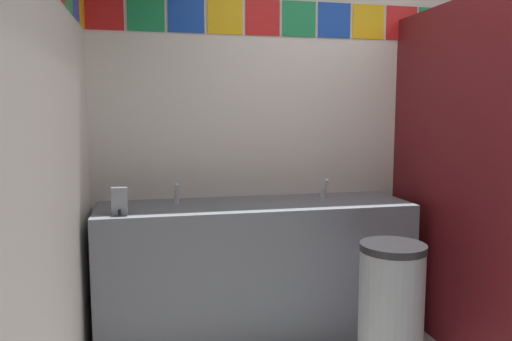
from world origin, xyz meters
name	(u,v)px	position (x,y,z in m)	size (l,w,h in m)	color
wall_back	(363,125)	(0.00, 1.52, 1.38)	(3.88, 0.09, 2.74)	silver
wall_side	(23,140)	(-1.98, 0.00, 1.38)	(0.09, 2.97, 2.74)	silver
vanity_counter	(256,268)	(-0.89, 1.19, 0.45)	(2.01, 0.58, 0.88)	slate
faucet_left	(177,196)	(-1.39, 1.28, 0.94)	(0.04, 0.10, 0.14)	silver
faucet_right	(324,191)	(-0.38, 1.28, 0.94)	(0.04, 0.10, 0.14)	silver
soap_dispenser	(120,201)	(-1.73, 1.02, 0.96)	(0.09, 0.09, 0.16)	gray
stall_divider	(509,185)	(0.42, 0.49, 1.07)	(0.92, 1.47, 2.14)	maroon
toilet	(504,278)	(0.88, 1.03, 0.30)	(0.39, 0.49, 0.74)	white
trash_bin	(391,311)	(-0.27, 0.51, 0.38)	(0.36, 0.36, 0.76)	#999EA3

